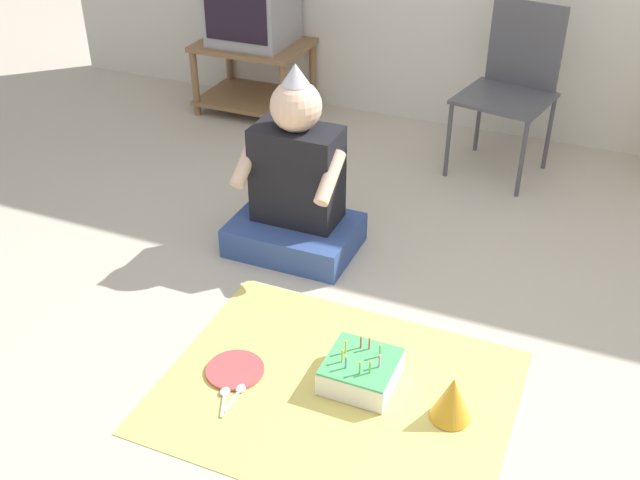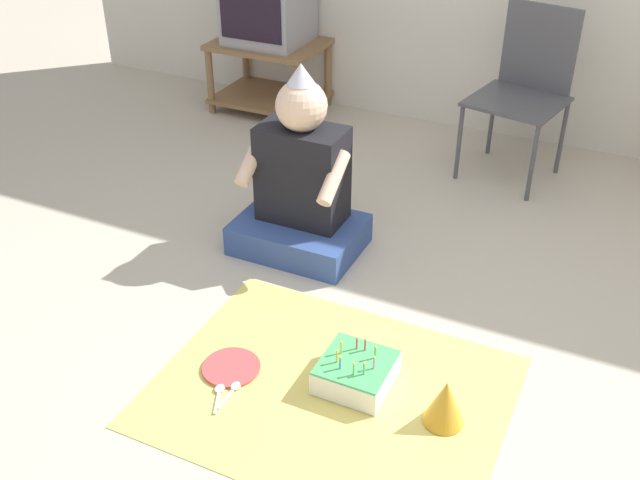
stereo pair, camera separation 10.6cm
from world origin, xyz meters
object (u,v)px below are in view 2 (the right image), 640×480
Objects in this scene: tv at (268,1)px; paper_plate at (231,367)px; birthday_cake at (356,372)px; person_seated at (301,188)px; folding_chair at (526,83)px; party_hat_blue at (445,402)px.

paper_plate is (1.07, -2.28, -0.68)m from tv.
person_seated is at bearing 128.45° from birthday_cake.
tv is 0.57× the size of folding_chair.
person_seated is at bearing 139.76° from party_hat_blue.
birthday_cake is 0.35m from party_hat_blue.
birthday_cake is at bearing -93.34° from folding_chair.
birthday_cake is (0.60, -0.75, -0.25)m from person_seated.
tv is at bearing 173.03° from folding_chair.
party_hat_blue is at bearing -7.20° from birthday_cake.
party_hat_blue is (0.23, -2.00, -0.41)m from folding_chair.
party_hat_blue is (0.34, -0.04, 0.04)m from birthday_cake.
birthday_cake is (1.52, -2.15, -0.64)m from tv.
party_hat_blue is at bearing 6.17° from paper_plate.
birthday_cake reaches higher than paper_plate.
party_hat_blue is (1.86, -2.20, -0.60)m from tv.
tv is at bearing 123.38° from person_seated.
tv reaches higher than folding_chair.
paper_plate is at bearing -64.78° from tv.
party_hat_blue is at bearing -83.50° from folding_chair.
person_seated reaches higher than party_hat_blue.
tv is 1.98× the size of birthday_cake.
folding_chair reaches higher than person_seated.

